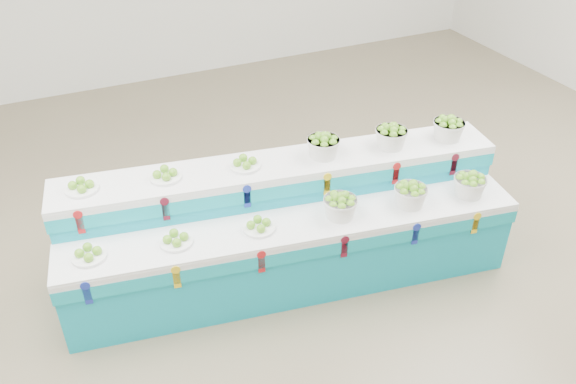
# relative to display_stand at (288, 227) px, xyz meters

# --- Properties ---
(ground) EXTENTS (10.00, 10.00, 0.00)m
(ground) POSITION_rel_display_stand_xyz_m (0.39, -0.25, -0.51)
(ground) COLOR #75684E
(ground) RESTS_ON ground
(display_stand) EXTENTS (3.91, 1.56, 1.02)m
(display_stand) POSITION_rel_display_stand_xyz_m (0.00, 0.00, 0.00)
(display_stand) COLOR #129EB8
(display_stand) RESTS_ON ground
(plate_lower_left) EXTENTS (0.30, 0.30, 0.10)m
(plate_lower_left) POSITION_rel_display_stand_xyz_m (-1.62, 0.02, 0.26)
(plate_lower_left) COLOR white
(plate_lower_left) RESTS_ON display_stand
(plate_lower_mid) EXTENTS (0.30, 0.30, 0.10)m
(plate_lower_mid) POSITION_rel_display_stand_xyz_m (-0.98, -0.08, 0.26)
(plate_lower_mid) COLOR white
(plate_lower_mid) RESTS_ON display_stand
(plate_lower_right) EXTENTS (0.30, 0.30, 0.10)m
(plate_lower_right) POSITION_rel_display_stand_xyz_m (-0.34, -0.18, 0.26)
(plate_lower_right) COLOR white
(plate_lower_right) RESTS_ON display_stand
(basket_lower_left) EXTENTS (0.32, 0.32, 0.21)m
(basket_lower_left) POSITION_rel_display_stand_xyz_m (0.33, -0.29, 0.31)
(basket_lower_left) COLOR silver
(basket_lower_left) RESTS_ON display_stand
(basket_lower_mid) EXTENTS (0.32, 0.32, 0.21)m
(basket_lower_mid) POSITION_rel_display_stand_xyz_m (0.94, -0.39, 0.31)
(basket_lower_mid) COLOR silver
(basket_lower_mid) RESTS_ON display_stand
(basket_lower_right) EXTENTS (0.32, 0.32, 0.21)m
(basket_lower_right) POSITION_rel_display_stand_xyz_m (1.49, -0.47, 0.31)
(basket_lower_right) COLOR silver
(basket_lower_right) RESTS_ON display_stand
(plate_upper_left) EXTENTS (0.30, 0.30, 0.10)m
(plate_upper_left) POSITION_rel_display_stand_xyz_m (-1.55, 0.48, 0.56)
(plate_upper_left) COLOR white
(plate_upper_left) RESTS_ON display_stand
(plate_upper_mid) EXTENTS (0.30, 0.30, 0.10)m
(plate_upper_mid) POSITION_rel_display_stand_xyz_m (-0.91, 0.38, 0.56)
(plate_upper_mid) COLOR white
(plate_upper_mid) RESTS_ON display_stand
(plate_upper_right) EXTENTS (0.30, 0.30, 0.10)m
(plate_upper_right) POSITION_rel_display_stand_xyz_m (-0.26, 0.28, 0.56)
(plate_upper_right) COLOR white
(plate_upper_right) RESTS_ON display_stand
(basket_upper_left) EXTENTS (0.32, 0.32, 0.21)m
(basket_upper_left) POSITION_rel_display_stand_xyz_m (0.41, 0.17, 0.61)
(basket_upper_left) COLOR silver
(basket_upper_left) RESTS_ON display_stand
(basket_upper_mid) EXTENTS (0.32, 0.32, 0.21)m
(basket_upper_mid) POSITION_rel_display_stand_xyz_m (1.02, 0.08, 0.61)
(basket_upper_mid) COLOR silver
(basket_upper_mid) RESTS_ON display_stand
(basket_upper_right) EXTENTS (0.32, 0.32, 0.21)m
(basket_upper_right) POSITION_rel_display_stand_xyz_m (1.56, -0.01, 0.61)
(basket_upper_right) COLOR silver
(basket_upper_right) RESTS_ON display_stand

